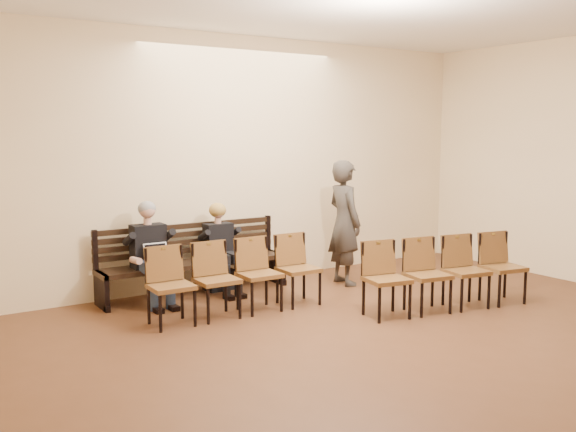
{
  "coord_description": "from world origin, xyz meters",
  "views": [
    {
      "loc": [
        -4.43,
        -3.04,
        2.17
      ],
      "look_at": [
        0.18,
        4.05,
        1.05
      ],
      "focal_mm": 40.0,
      "sensor_mm": 36.0,
      "label": 1
    }
  ],
  "objects_px": {
    "seated_woman": "(222,254)",
    "bench": "(195,278)",
    "passerby": "(345,213)",
    "water_bottle": "(243,255)",
    "laptop": "(160,263)",
    "chair_row_front": "(447,274)",
    "chair_row_back": "(239,278)",
    "bag": "(219,280)",
    "seated_man": "(151,255)"
  },
  "relations": [
    {
      "from": "seated_woman",
      "to": "bench",
      "type": "bearing_deg",
      "value": 160.38
    },
    {
      "from": "passerby",
      "to": "water_bottle",
      "type": "bearing_deg",
      "value": 88.21
    },
    {
      "from": "laptop",
      "to": "chair_row_front",
      "type": "distance_m",
      "value": 3.52
    },
    {
      "from": "chair_row_front",
      "to": "chair_row_back",
      "type": "bearing_deg",
      "value": 161.9
    },
    {
      "from": "bench",
      "to": "bag",
      "type": "bearing_deg",
      "value": 8.95
    },
    {
      "from": "water_bottle",
      "to": "chair_row_front",
      "type": "bearing_deg",
      "value": -47.49
    },
    {
      "from": "chair_row_back",
      "to": "bag",
      "type": "bearing_deg",
      "value": 74.98
    },
    {
      "from": "bench",
      "to": "chair_row_front",
      "type": "bearing_deg",
      "value": -45.98
    },
    {
      "from": "bag",
      "to": "bench",
      "type": "bearing_deg",
      "value": -171.05
    },
    {
      "from": "bench",
      "to": "water_bottle",
      "type": "height_order",
      "value": "water_bottle"
    },
    {
      "from": "bench",
      "to": "passerby",
      "type": "height_order",
      "value": "passerby"
    },
    {
      "from": "seated_man",
      "to": "laptop",
      "type": "distance_m",
      "value": 0.24
    },
    {
      "from": "bag",
      "to": "chair_row_back",
      "type": "relative_size",
      "value": 0.18
    },
    {
      "from": "bag",
      "to": "chair_row_front",
      "type": "relative_size",
      "value": 0.18
    },
    {
      "from": "laptop",
      "to": "seated_man",
      "type": "bearing_deg",
      "value": 80.73
    },
    {
      "from": "water_bottle",
      "to": "seated_woman",
      "type": "bearing_deg",
      "value": 118.85
    },
    {
      "from": "passerby",
      "to": "chair_row_back",
      "type": "xyz_separation_m",
      "value": [
        -2.0,
        -0.54,
        -0.57
      ]
    },
    {
      "from": "water_bottle",
      "to": "bag",
      "type": "relative_size",
      "value": 0.56
    },
    {
      "from": "seated_woman",
      "to": "chair_row_front",
      "type": "bearing_deg",
      "value": -49.07
    },
    {
      "from": "seated_man",
      "to": "chair_row_front",
      "type": "distance_m",
      "value": 3.67
    },
    {
      "from": "passerby",
      "to": "chair_row_front",
      "type": "xyz_separation_m",
      "value": [
        0.23,
        -1.74,
        -0.57
      ]
    },
    {
      "from": "chair_row_back",
      "to": "chair_row_front",
      "type": "bearing_deg",
      "value": -27.45
    },
    {
      "from": "laptop",
      "to": "water_bottle",
      "type": "bearing_deg",
      "value": -18.23
    },
    {
      "from": "laptop",
      "to": "bag",
      "type": "distance_m",
      "value": 1.17
    },
    {
      "from": "laptop",
      "to": "water_bottle",
      "type": "height_order",
      "value": "laptop"
    },
    {
      "from": "passerby",
      "to": "bench",
      "type": "bearing_deg",
      "value": 78.49
    },
    {
      "from": "seated_woman",
      "to": "bag",
      "type": "distance_m",
      "value": 0.43
    },
    {
      "from": "seated_woman",
      "to": "laptop",
      "type": "height_order",
      "value": "seated_woman"
    },
    {
      "from": "seated_woman",
      "to": "laptop",
      "type": "distance_m",
      "value": 0.99
    },
    {
      "from": "seated_man",
      "to": "bag",
      "type": "xyz_separation_m",
      "value": [
        1.03,
        0.18,
        -0.48
      ]
    },
    {
      "from": "seated_man",
      "to": "seated_woman",
      "type": "relative_size",
      "value": 1.17
    },
    {
      "from": "laptop",
      "to": "seated_woman",
      "type": "bearing_deg",
      "value": -1.36
    },
    {
      "from": "seated_woman",
      "to": "chair_row_front",
      "type": "height_order",
      "value": "seated_woman"
    },
    {
      "from": "passerby",
      "to": "laptop",
      "type": "bearing_deg",
      "value": 89.46
    },
    {
      "from": "passerby",
      "to": "chair_row_back",
      "type": "height_order",
      "value": "passerby"
    },
    {
      "from": "seated_woman",
      "to": "chair_row_back",
      "type": "xyz_separation_m",
      "value": [
        -0.3,
        -1.02,
        -0.09
      ]
    },
    {
      "from": "laptop",
      "to": "water_bottle",
      "type": "xyz_separation_m",
      "value": [
        1.13,
        -0.07,
        -0.0
      ]
    },
    {
      "from": "seated_man",
      "to": "laptop",
      "type": "height_order",
      "value": "seated_man"
    },
    {
      "from": "seated_man",
      "to": "passerby",
      "type": "xyz_separation_m",
      "value": [
        2.69,
        -0.48,
        0.39
      ]
    },
    {
      "from": "water_bottle",
      "to": "laptop",
      "type": "bearing_deg",
      "value": 176.28
    },
    {
      "from": "seated_woman",
      "to": "water_bottle",
      "type": "bearing_deg",
      "value": -61.15
    },
    {
      "from": "laptop",
      "to": "chair_row_front",
      "type": "bearing_deg",
      "value": -49.1
    },
    {
      "from": "seated_man",
      "to": "bag",
      "type": "bearing_deg",
      "value": 9.88
    },
    {
      "from": "bench",
      "to": "chair_row_back",
      "type": "bearing_deg",
      "value": -88.16
    },
    {
      "from": "seated_man",
      "to": "seated_woman",
      "type": "bearing_deg",
      "value": 0.0
    },
    {
      "from": "passerby",
      "to": "chair_row_back",
      "type": "bearing_deg",
      "value": 109.92
    },
    {
      "from": "seated_woman",
      "to": "passerby",
      "type": "distance_m",
      "value": 1.83
    },
    {
      "from": "bench",
      "to": "water_bottle",
      "type": "xyz_separation_m",
      "value": [
        0.5,
        -0.42,
        0.33
      ]
    },
    {
      "from": "bag",
      "to": "chair_row_back",
      "type": "height_order",
      "value": "chair_row_back"
    },
    {
      "from": "seated_woman",
      "to": "passerby",
      "type": "bearing_deg",
      "value": -15.76
    }
  ]
}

